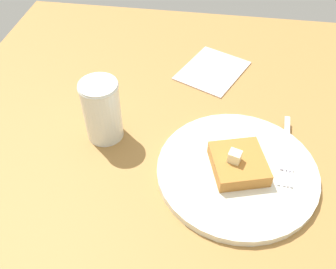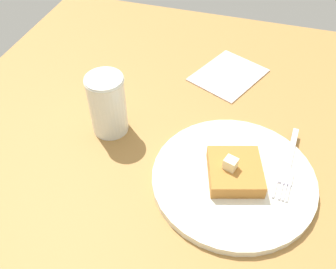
# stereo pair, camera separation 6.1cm
# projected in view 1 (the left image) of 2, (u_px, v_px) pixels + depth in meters

# --- Properties ---
(table_surface) EXTENTS (1.25, 1.25, 0.02)m
(table_surface) POSITION_uv_depth(u_px,v_px,m) (278.00, 236.00, 0.54)
(table_surface) COLOR olive
(table_surface) RESTS_ON ground
(plate) EXTENTS (0.26, 0.26, 0.01)m
(plate) POSITION_uv_depth(u_px,v_px,m) (237.00, 171.00, 0.60)
(plate) COLOR silver
(plate) RESTS_ON table_surface
(toast_slice_center) EXTENTS (0.11, 0.10, 0.02)m
(toast_slice_center) POSITION_uv_depth(u_px,v_px,m) (238.00, 164.00, 0.59)
(toast_slice_center) COLOR #AD6E2D
(toast_slice_center) RESTS_ON plate
(butter_pat_primary) EXTENTS (0.02, 0.02, 0.02)m
(butter_pat_primary) POSITION_uv_depth(u_px,v_px,m) (235.00, 157.00, 0.57)
(butter_pat_primary) COLOR #F1E7B5
(butter_pat_primary) RESTS_ON toast_slice_center
(fork) EXTENTS (0.16, 0.03, 0.00)m
(fork) POSITION_uv_depth(u_px,v_px,m) (287.00, 153.00, 0.62)
(fork) COLOR silver
(fork) RESTS_ON plate
(syrup_jar) EXTENTS (0.07, 0.07, 0.11)m
(syrup_jar) POSITION_uv_depth(u_px,v_px,m) (102.00, 112.00, 0.63)
(syrup_jar) COLOR #552B0B
(syrup_jar) RESTS_ON table_surface
(napkin) EXTENTS (0.18, 0.17, 0.00)m
(napkin) POSITION_uv_depth(u_px,v_px,m) (212.00, 71.00, 0.80)
(napkin) COLOR beige
(napkin) RESTS_ON table_surface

